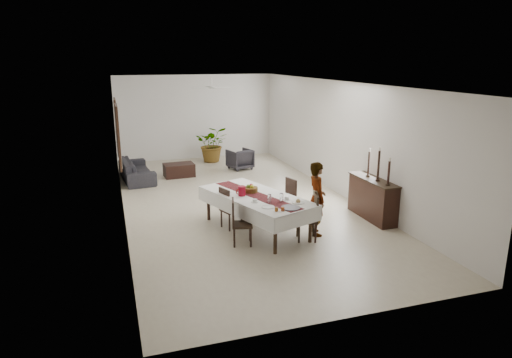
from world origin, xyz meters
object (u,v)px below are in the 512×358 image
object	(u,v)px
sideboard_body	(372,199)
woman	(317,199)
dining_table_top	(256,197)
sofa	(137,170)
red_pitcher	(242,191)

from	to	relation	value
sideboard_body	woman	bearing A→B (deg)	-163.11
dining_table_top	sofa	xyz separation A→B (m)	(-2.29, 5.41, -0.47)
red_pitcher	sofa	xyz separation A→B (m)	(-1.97, 5.35, -0.62)
dining_table_top	woman	world-z (taller)	woman
woman	sofa	bearing A→B (deg)	36.99
red_pitcher	sideboard_body	size ratio (longest dim) A/B	0.14
sofa	red_pitcher	bearing A→B (deg)	-164.75
dining_table_top	red_pitcher	size ratio (longest dim) A/B	12.00
red_pitcher	woman	distance (m)	1.67
sideboard_body	dining_table_top	bearing A→B (deg)	178.27
red_pitcher	sofa	size ratio (longest dim) A/B	0.10
dining_table_top	sideboard_body	world-z (taller)	sideboard_body
sideboard_body	sofa	xyz separation A→B (m)	(-5.24, 5.50, -0.15)
woman	sideboard_body	distance (m)	1.86
red_pitcher	woman	size ratio (longest dim) A/B	0.13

